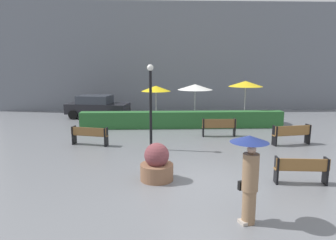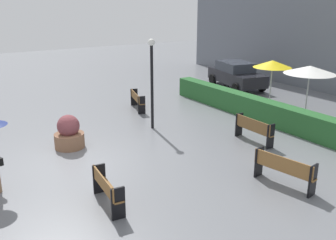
{
  "view_description": "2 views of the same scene",
  "coord_description": "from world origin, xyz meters",
  "px_view_note": "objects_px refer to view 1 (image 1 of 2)",
  "views": [
    {
      "loc": [
        -1.46,
        -9.58,
        3.76
      ],
      "look_at": [
        -0.89,
        4.78,
        1.14
      ],
      "focal_mm": 33.32,
      "sensor_mm": 36.0,
      "label": 1
    },
    {
      "loc": [
        11.38,
        -3.88,
        5.18
      ],
      "look_at": [
        0.01,
        3.48,
        0.86
      ],
      "focal_mm": 40.41,
      "sensor_mm": 36.0,
      "label": 2
    }
  ],
  "objects_px": {
    "pedestrian_with_umbrella": "(250,169)",
    "parked_car": "(97,106)",
    "bench_far_left": "(89,134)",
    "patio_umbrella_white": "(195,87)",
    "bench_near_right": "(301,168)",
    "bench_back_row": "(219,126)",
    "lamp_post": "(151,98)",
    "patio_umbrella_yellow": "(156,89)",
    "bench_far_right": "(292,133)",
    "patio_umbrella_yellow_far": "(246,84)",
    "planter_pot": "(157,164)"
  },
  "relations": [
    {
      "from": "bench_near_right",
      "to": "parked_car",
      "type": "distance_m",
      "value": 15.16
    },
    {
      "from": "pedestrian_with_umbrella",
      "to": "planter_pot",
      "type": "xyz_separation_m",
      "value": [
        -2.16,
        2.85,
        -0.81
      ]
    },
    {
      "from": "patio_umbrella_yellow",
      "to": "bench_back_row",
      "type": "bearing_deg",
      "value": -53.64
    },
    {
      "from": "bench_back_row",
      "to": "planter_pot",
      "type": "bearing_deg",
      "value": -118.39
    },
    {
      "from": "patio_umbrella_white",
      "to": "patio_umbrella_yellow_far",
      "type": "xyz_separation_m",
      "value": [
        3.13,
        -0.38,
        0.22
      ]
    },
    {
      "from": "planter_pot",
      "to": "bench_back_row",
      "type": "bearing_deg",
      "value": 61.61
    },
    {
      "from": "bench_back_row",
      "to": "lamp_post",
      "type": "height_order",
      "value": "lamp_post"
    },
    {
      "from": "bench_near_right",
      "to": "patio_umbrella_yellow_far",
      "type": "xyz_separation_m",
      "value": [
        1.08,
        10.22,
        1.98
      ]
    },
    {
      "from": "bench_near_right",
      "to": "patio_umbrella_yellow",
      "type": "bearing_deg",
      "value": 112.41
    },
    {
      "from": "patio_umbrella_yellow",
      "to": "patio_umbrella_yellow_far",
      "type": "xyz_separation_m",
      "value": [
        5.62,
        -0.79,
        0.34
      ]
    },
    {
      "from": "bench_near_right",
      "to": "bench_back_row",
      "type": "distance_m",
      "value": 6.7
    },
    {
      "from": "planter_pot",
      "to": "patio_umbrella_yellow_far",
      "type": "distance_m",
      "value": 11.35
    },
    {
      "from": "bench_back_row",
      "to": "patio_umbrella_yellow_far",
      "type": "xyz_separation_m",
      "value": [
        2.36,
        3.64,
        1.94
      ]
    },
    {
      "from": "bench_back_row",
      "to": "bench_far_right",
      "type": "bearing_deg",
      "value": -31.24
    },
    {
      "from": "bench_far_left",
      "to": "pedestrian_with_umbrella",
      "type": "xyz_separation_m",
      "value": [
        5.26,
        -7.34,
        0.82
      ]
    },
    {
      "from": "bench_back_row",
      "to": "lamp_post",
      "type": "xyz_separation_m",
      "value": [
        -3.5,
        -2.36,
        1.74
      ]
    },
    {
      "from": "pedestrian_with_umbrella",
      "to": "patio_umbrella_yellow_far",
      "type": "relative_size",
      "value": 0.79
    },
    {
      "from": "pedestrian_with_umbrella",
      "to": "patio_umbrella_yellow_far",
      "type": "bearing_deg",
      "value": 74.55
    },
    {
      "from": "bench_far_left",
      "to": "planter_pot",
      "type": "distance_m",
      "value": 5.45
    },
    {
      "from": "bench_back_row",
      "to": "parked_car",
      "type": "bearing_deg",
      "value": 141.31
    },
    {
      "from": "bench_far_left",
      "to": "bench_back_row",
      "type": "bearing_deg",
      "value": 13.66
    },
    {
      "from": "patio_umbrella_white",
      "to": "patio_umbrella_yellow_far",
      "type": "bearing_deg",
      "value": -6.96
    },
    {
      "from": "planter_pot",
      "to": "patio_umbrella_white",
      "type": "xyz_separation_m",
      "value": [
        2.49,
        10.05,
        1.74
      ]
    },
    {
      "from": "bench_far_left",
      "to": "planter_pot",
      "type": "height_order",
      "value": "planter_pot"
    },
    {
      "from": "bench_back_row",
      "to": "lamp_post",
      "type": "bearing_deg",
      "value": -145.99
    },
    {
      "from": "bench_far_right",
      "to": "bench_near_right",
      "type": "xyz_separation_m",
      "value": [
        -1.77,
        -4.73,
        -0.04
      ]
    },
    {
      "from": "pedestrian_with_umbrella",
      "to": "lamp_post",
      "type": "xyz_separation_m",
      "value": [
        -2.4,
        6.52,
        0.96
      ]
    },
    {
      "from": "bench_back_row",
      "to": "patio_umbrella_yellow",
      "type": "bearing_deg",
      "value": 126.36
    },
    {
      "from": "planter_pot",
      "to": "patio_umbrella_white",
      "type": "distance_m",
      "value": 10.5
    },
    {
      "from": "bench_far_right",
      "to": "patio_umbrella_yellow_far",
      "type": "distance_m",
      "value": 5.86
    },
    {
      "from": "patio_umbrella_yellow",
      "to": "bench_near_right",
      "type": "bearing_deg",
      "value": -67.59
    },
    {
      "from": "patio_umbrella_yellow_far",
      "to": "bench_back_row",
      "type": "bearing_deg",
      "value": -122.95
    },
    {
      "from": "lamp_post",
      "to": "patio_umbrella_yellow_far",
      "type": "xyz_separation_m",
      "value": [
        5.86,
        6.0,
        0.2
      ]
    },
    {
      "from": "planter_pot",
      "to": "patio_umbrella_white",
      "type": "height_order",
      "value": "patio_umbrella_white"
    },
    {
      "from": "bench_far_right",
      "to": "bench_far_left",
      "type": "distance_m",
      "value": 9.41
    },
    {
      "from": "patio_umbrella_white",
      "to": "pedestrian_with_umbrella",
      "type": "bearing_deg",
      "value": -91.47
    },
    {
      "from": "bench_far_right",
      "to": "pedestrian_with_umbrella",
      "type": "distance_m",
      "value": 8.21
    },
    {
      "from": "pedestrian_with_umbrella",
      "to": "parked_car",
      "type": "bearing_deg",
      "value": 112.92
    },
    {
      "from": "patio_umbrella_yellow_far",
      "to": "bench_near_right",
      "type": "bearing_deg",
      "value": -96.03
    },
    {
      "from": "patio_umbrella_yellow_far",
      "to": "patio_umbrella_white",
      "type": "bearing_deg",
      "value": 173.04
    },
    {
      "from": "bench_near_right",
      "to": "parked_car",
      "type": "bearing_deg",
      "value": 124.69
    },
    {
      "from": "parked_car",
      "to": "patio_umbrella_yellow",
      "type": "bearing_deg",
      "value": -19.63
    },
    {
      "from": "patio_umbrella_white",
      "to": "parked_car",
      "type": "distance_m",
      "value": 6.99
    },
    {
      "from": "bench_far_left",
      "to": "patio_umbrella_yellow_far",
      "type": "bearing_deg",
      "value": 30.74
    },
    {
      "from": "bench_far_left",
      "to": "planter_pot",
      "type": "relative_size",
      "value": 1.43
    },
    {
      "from": "bench_near_right",
      "to": "pedestrian_with_umbrella",
      "type": "relative_size",
      "value": 0.78
    },
    {
      "from": "bench_near_right",
      "to": "pedestrian_with_umbrella",
      "type": "height_order",
      "value": "pedestrian_with_umbrella"
    },
    {
      "from": "bench_far_right",
      "to": "planter_pot",
      "type": "distance_m",
      "value": 7.57
    },
    {
      "from": "bench_back_row",
      "to": "patio_umbrella_yellow",
      "type": "relative_size",
      "value": 0.76
    },
    {
      "from": "bench_far_left",
      "to": "patio_umbrella_white",
      "type": "relative_size",
      "value": 0.72
    }
  ]
}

